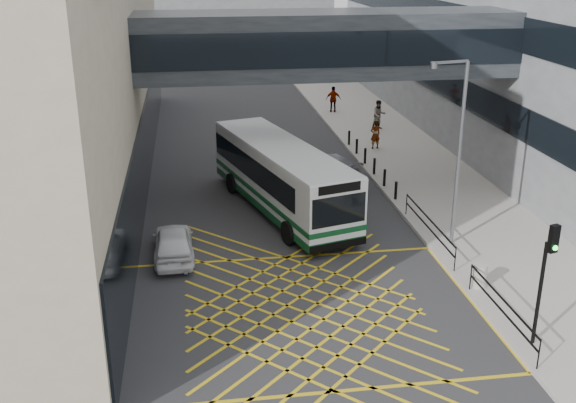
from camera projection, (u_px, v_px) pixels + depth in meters
name	position (u px, v px, depth m)	size (l,w,h in m)	color
ground	(305.00, 312.00, 23.18)	(120.00, 120.00, 0.00)	#333335
skybridge	(326.00, 44.00, 32.07)	(20.00, 4.10, 3.00)	#2E3338
pavement	(416.00, 168.00, 38.27)	(6.00, 54.00, 0.16)	#ABA69D
box_junction	(305.00, 312.00, 23.18)	(12.00, 9.00, 0.01)	gold
bus	(280.00, 175.00, 31.74)	(5.67, 11.76, 3.22)	silver
car_white	(173.00, 242.00, 27.05)	(1.76, 4.31, 1.37)	white
car_dark	(279.00, 181.00, 34.10)	(1.83, 4.68, 1.47)	black
car_silver	(330.00, 164.00, 36.91)	(1.84, 4.35, 1.35)	gray
traffic_light	(546.00, 268.00, 20.09)	(0.32, 0.49, 4.07)	black
street_lamp	(457.00, 143.00, 26.71)	(1.73, 0.59, 7.63)	slate
litter_bin	(480.00, 276.00, 24.45)	(0.52, 0.52, 0.89)	#ADA89E
kerb_railings	(458.00, 256.00, 25.36)	(0.05, 12.54, 1.00)	black
bollards	(370.00, 161.00, 37.71)	(0.14, 10.14, 0.90)	black
pedestrian_a	(375.00, 135.00, 41.39)	(0.69, 0.50, 1.74)	gray
pedestrian_b	(379.00, 115.00, 45.90)	(0.96, 0.56, 1.96)	gray
pedestrian_c	(333.00, 99.00, 50.72)	(1.14, 0.55, 1.93)	gray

